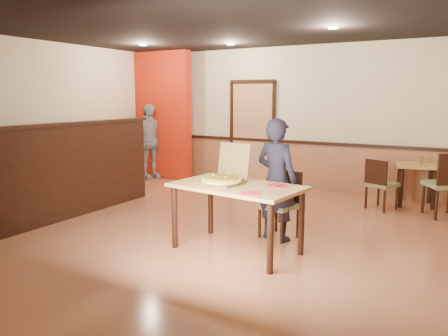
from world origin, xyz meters
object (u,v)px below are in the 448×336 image
object	(u,v)px
side_table	(417,174)
diner	(277,180)
side_chair_left	(380,182)
passerby	(149,141)
diner_chair	(282,201)
side_chair_right	(447,182)
condiment	(421,160)
pizza_box	(224,178)
main_table	(237,194)

from	to	relation	value
side_table	diner	world-z (taller)	diner
side_table	side_chair_left	bearing A→B (deg)	-128.08
passerby	diner_chair	bearing A→B (deg)	-98.62
side_chair_right	condiment	world-z (taller)	side_chair_right
pizza_box	condiment	distance (m)	3.87
side_table	pizza_box	xyz separation A→B (m)	(-1.76, -3.43, 0.33)
main_table	side_chair_left	world-z (taller)	side_chair_left
main_table	side_table	bearing A→B (deg)	72.44
side_chair_right	side_table	distance (m)	0.78
diner_chair	diner	world-z (taller)	diner
side_chair_left	condiment	world-z (taller)	condiment
pizza_box	condiment	world-z (taller)	pizza_box
main_table	condiment	xyz separation A→B (m)	(1.63, 3.44, 0.08)
diner_chair	pizza_box	bearing A→B (deg)	-105.32
condiment	main_table	bearing A→B (deg)	-115.40
main_table	pizza_box	world-z (taller)	pizza_box
diner	side_chair_left	bearing A→B (deg)	-100.93
main_table	side_table	xyz separation A→B (m)	(1.58, 3.45, -0.16)
passerby	pizza_box	bearing A→B (deg)	-109.07
diner_chair	diner	bearing A→B (deg)	-85.89
diner_chair	pizza_box	size ratio (longest dim) A/B	1.58
side_chair_right	diner_chair	bearing A→B (deg)	17.43
condiment	side_chair_left	bearing A→B (deg)	-131.80
diner	side_table	bearing A→B (deg)	-104.94
main_table	side_chair_right	xyz separation A→B (m)	(2.07, 2.84, -0.14)
side_chair_left	passerby	bearing A→B (deg)	20.51
side_chair_right	pizza_box	xyz separation A→B (m)	(-2.25, -2.82, 0.31)
diner_chair	side_table	size ratio (longest dim) A/B	1.11
main_table	side_chair_right	distance (m)	3.52
main_table	side_chair_left	distance (m)	3.06
side_chair_left	diner	distance (m)	2.40
passerby	condiment	distance (m)	5.53
side_table	condiment	size ratio (longest dim) A/B	5.64
passerby	side_chair_left	bearing A→B (deg)	-72.34
main_table	diner	xyz separation A→B (m)	(0.23, 0.64, 0.09)
main_table	diner_chair	distance (m)	0.85
main_table	condiment	size ratio (longest dim) A/B	11.55
side_chair_right	pizza_box	bearing A→B (deg)	20.24
diner_chair	side_chair_right	size ratio (longest dim) A/B	0.86
diner	passerby	xyz separation A→B (m)	(-4.12, 2.51, 0.05)
pizza_box	side_table	bearing A→B (deg)	67.85
main_table	pizza_box	size ratio (longest dim) A/B	2.91
side_chair_left	diner	bearing A→B (deg)	92.32
main_table	pizza_box	distance (m)	0.25
side_table	side_chair_right	bearing A→B (deg)	-51.48
diner	condiment	size ratio (longest dim) A/B	11.29
side_chair_right	diner	distance (m)	2.88
passerby	side_table	bearing A→B (deg)	-65.70
side_chair_right	pizza_box	world-z (taller)	pizza_box
main_table	diner_chair	xyz separation A→B (m)	(0.26, 0.78, -0.22)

